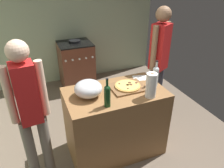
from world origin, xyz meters
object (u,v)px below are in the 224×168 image
object	(u,v)px
mixing_bowl	(88,89)
wine_bottle_green	(155,75)
person_in_red	(159,59)
stove	(76,65)
pizza	(128,86)
paper_towel_roll	(151,85)
wine_bottle_amber	(107,95)
person_in_stripes	(30,110)

from	to	relation	value
mixing_bowl	wine_bottle_green	xyz separation A→B (m)	(0.81, -0.06, 0.04)
person_in_red	wine_bottle_green	bearing A→B (deg)	-126.86
stove	person_in_red	xyz separation A→B (m)	(0.87, -1.52, 0.55)
pizza	wine_bottle_green	xyz separation A→B (m)	(0.33, -0.06, 0.11)
paper_towel_roll	wine_bottle_green	size ratio (longest dim) A/B	0.88
mixing_bowl	stove	world-z (taller)	mixing_bowl
pizza	mixing_bowl	xyz separation A→B (m)	(-0.48, -0.00, 0.06)
mixing_bowl	wine_bottle_amber	size ratio (longest dim) A/B	0.97
person_in_stripes	person_in_red	distance (m)	1.86
mixing_bowl	person_in_stripes	xyz separation A→B (m)	(-0.62, -0.11, -0.05)
pizza	stove	size ratio (longest dim) A/B	0.33
person_in_red	paper_towel_roll	bearing A→B (deg)	-128.61
stove	person_in_stripes	xyz separation A→B (m)	(-0.92, -2.03, 0.48)
wine_bottle_amber	person_in_stripes	world-z (taller)	person_in_stripes
paper_towel_roll	person_in_stripes	bearing A→B (deg)	172.86
stove	wine_bottle_amber	bearing A→B (deg)	-94.60
stove	person_in_stripes	world-z (taller)	person_in_stripes
paper_towel_roll	wine_bottle_green	world-z (taller)	wine_bottle_green
mixing_bowl	paper_towel_roll	xyz separation A→B (m)	(0.63, -0.26, 0.05)
paper_towel_roll	stove	world-z (taller)	paper_towel_roll
mixing_bowl	wine_bottle_green	world-z (taller)	wine_bottle_green
pizza	person_in_stripes	size ratio (longest dim) A/B	0.19
stove	paper_towel_roll	bearing A→B (deg)	-81.40
person_in_stripes	person_in_red	xyz separation A→B (m)	(1.79, 0.52, 0.07)
pizza	mixing_bowl	bearing A→B (deg)	-179.90
paper_towel_roll	wine_bottle_amber	size ratio (longest dim) A/B	0.89
paper_towel_roll	person_in_red	xyz separation A→B (m)	(0.54, 0.68, -0.02)
wine_bottle_green	stove	world-z (taller)	wine_bottle_green
mixing_bowl	wine_bottle_green	distance (m)	0.82
wine_bottle_green	person_in_stripes	xyz separation A→B (m)	(-1.43, -0.04, -0.09)
wine_bottle_green	wine_bottle_amber	size ratio (longest dim) A/B	1.01
pizza	wine_bottle_green	world-z (taller)	wine_bottle_green
pizza	mixing_bowl	size ratio (longest dim) A/B	0.99
paper_towel_roll	person_in_stripes	distance (m)	1.26
wine_bottle_green	wine_bottle_amber	world-z (taller)	wine_bottle_green
wine_bottle_green	stove	xyz separation A→B (m)	(-0.52, 1.99, -0.57)
wine_bottle_green	person_in_stripes	distance (m)	1.44
stove	wine_bottle_green	bearing A→B (deg)	-75.49
pizza	stove	distance (m)	1.99
pizza	mixing_bowl	distance (m)	0.49
paper_towel_roll	person_in_red	size ratio (longest dim) A/B	0.17
person_in_stripes	wine_bottle_amber	bearing A→B (deg)	-11.73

